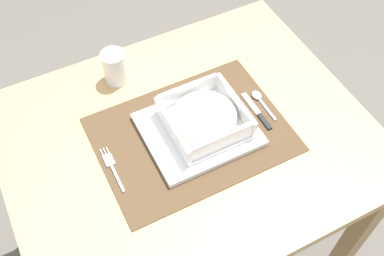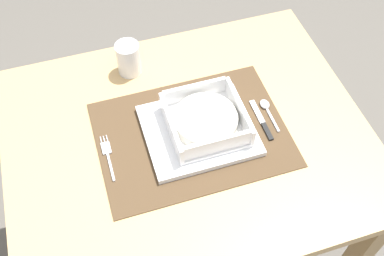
{
  "view_description": "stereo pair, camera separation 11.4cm",
  "coord_description": "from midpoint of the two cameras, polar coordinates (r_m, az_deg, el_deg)",
  "views": [
    {
      "loc": [
        -0.3,
        -0.61,
        1.67
      ],
      "look_at": [
        0.01,
        -0.0,
        0.76
      ],
      "focal_mm": 43.12,
      "sensor_mm": 36.0,
      "label": 1
    },
    {
      "loc": [
        -0.19,
        -0.65,
        1.67
      ],
      "look_at": [
        0.01,
        -0.0,
        0.76
      ],
      "focal_mm": 43.12,
      "sensor_mm": 36.0,
      "label": 2
    }
  ],
  "objects": [
    {
      "name": "spoon",
      "position": [
        1.23,
        5.68,
        3.53
      ],
      "size": [
        0.02,
        0.11,
        0.01
      ],
      "rotation": [
        0.0,
        0.0,
        -0.05
      ],
      "color": "silver",
      "rests_on": "placemat"
    },
    {
      "name": "placemat",
      "position": [
        1.16,
        -2.8,
        -1.03
      ],
      "size": [
        0.47,
        0.35,
        0.0
      ],
      "primitive_type": "cube",
      "color": "#4C3823",
      "rests_on": "dining_table"
    },
    {
      "name": "ground_plane",
      "position": [
        1.8,
        -2.2,
        -14.68
      ],
      "size": [
        6.0,
        6.0,
        0.0
      ],
      "primitive_type": "plane",
      "color": "#59544C"
    },
    {
      "name": "dining_table",
      "position": [
        1.25,
        -3.07,
        -4.04
      ],
      "size": [
        0.91,
        0.75,
        0.73
      ],
      "color": "tan",
      "rests_on": "ground"
    },
    {
      "name": "porridge_bowl",
      "position": [
        1.14,
        -1.38,
        1.02
      ],
      "size": [
        0.19,
        0.19,
        0.06
      ],
      "color": "white",
      "rests_on": "serving_plate"
    },
    {
      "name": "fork",
      "position": [
        1.13,
        -12.79,
        -4.77
      ],
      "size": [
        0.02,
        0.14,
        0.0
      ],
      "rotation": [
        0.0,
        0.0,
        0.06
      ],
      "color": "silver",
      "rests_on": "placemat"
    },
    {
      "name": "butter_knife",
      "position": [
        1.2,
        5.54,
        1.66
      ],
      "size": [
        0.01,
        0.13,
        0.01
      ],
      "rotation": [
        0.0,
        0.0,
        -0.02
      ],
      "color": "black",
      "rests_on": "placemat"
    },
    {
      "name": "serving_plate",
      "position": [
        1.16,
        -2.09,
        -0.29
      ],
      "size": [
        0.27,
        0.24,
        0.02
      ],
      "primitive_type": "cube",
      "color": "white",
      "rests_on": "placemat"
    },
    {
      "name": "drinking_glass",
      "position": [
        1.28,
        -12.07,
        7.05
      ],
      "size": [
        0.07,
        0.07,
        0.1
      ],
      "color": "white",
      "rests_on": "dining_table"
    }
  ]
}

